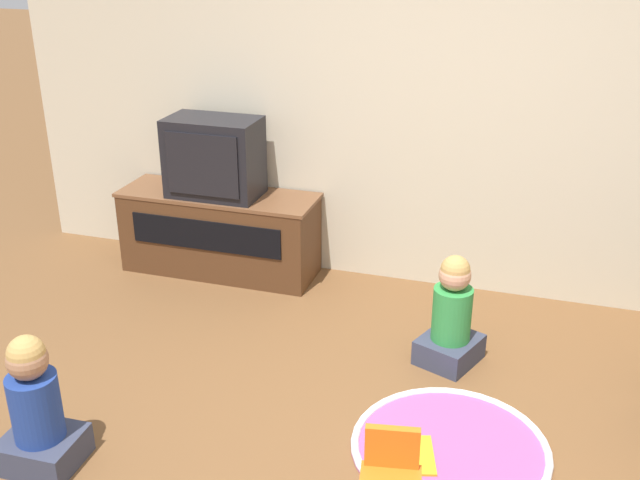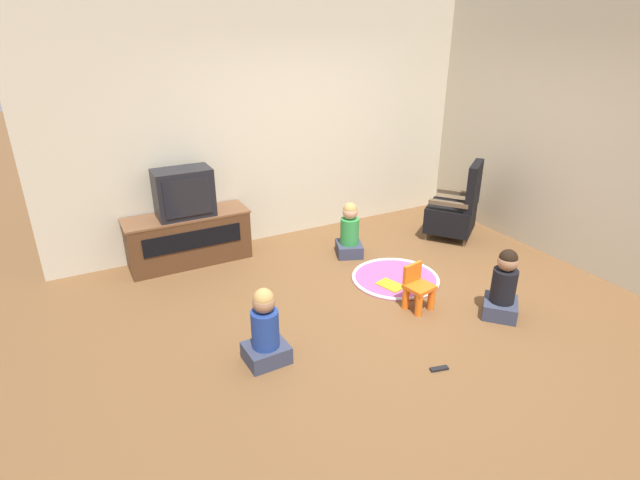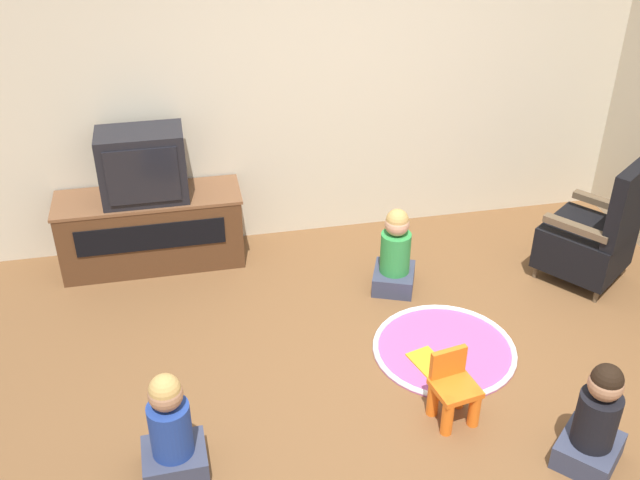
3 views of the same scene
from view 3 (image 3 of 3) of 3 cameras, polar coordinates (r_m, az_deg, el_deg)
ground_plane at (r=4.67m, az=7.01°, el=-11.99°), size 30.00×30.00×0.00m
wall_back at (r=5.71m, az=-1.53°, el=13.47°), size 5.45×0.12×2.85m
tv_cabinet at (r=5.82m, az=-12.71°, el=0.87°), size 1.37×0.46×0.58m
television at (r=5.54m, az=-13.36°, el=5.55°), size 0.61×0.37×0.53m
black_armchair at (r=5.80m, az=20.13°, el=0.26°), size 0.78×0.78×1.00m
yellow_kid_chair at (r=4.47m, az=10.11°, el=-11.32°), size 0.29×0.28×0.44m
play_mat at (r=5.04m, az=9.45°, el=-8.19°), size 0.95×0.95×0.04m
child_watching_left at (r=4.35m, az=20.27°, el=-12.88°), size 0.46×0.46×0.68m
child_watching_center at (r=5.43m, az=5.75°, el=-1.12°), size 0.39×0.42×0.65m
child_watching_right at (r=4.13m, az=-11.29°, el=-14.13°), size 0.35×0.31×0.67m
book at (r=4.92m, az=8.27°, el=-9.29°), size 0.25×0.31×0.02m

